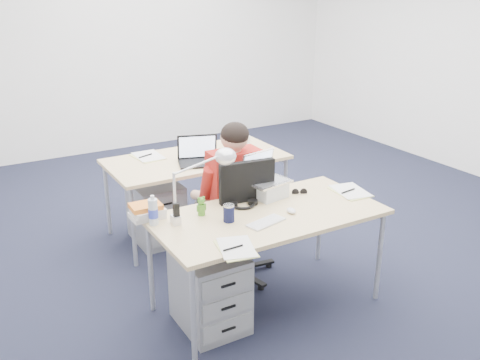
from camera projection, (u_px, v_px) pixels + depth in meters
name	position (u px, v px, depth m)	size (l,w,h in m)	color
floor	(283.00, 237.00, 4.97)	(7.00, 7.00, 0.00)	black
room	(289.00, 49.00, 4.37)	(6.02, 7.02, 2.80)	white
desk_near	(268.00, 219.00, 3.71)	(1.60, 0.80, 0.73)	#D5B57B
desk_far	(196.00, 162.00, 4.87)	(1.60, 0.80, 0.73)	#D5B57B
office_chair	(237.00, 244.00, 4.21)	(0.72, 0.72, 1.03)	black
seated_person	(227.00, 197.00, 4.25)	(0.40, 0.70, 1.26)	#A81F18
drawer_pedestal_near	(210.00, 289.00, 3.62)	(0.40, 0.50, 0.55)	#939598
drawer_pedestal_far	(156.00, 212.00, 4.83)	(0.40, 0.50, 0.55)	#939598
silver_laptop	(269.00, 176.00, 3.91)	(0.31, 0.24, 0.33)	silver
wireless_keyboard	(266.00, 222.00, 3.54)	(0.27, 0.11, 0.01)	white
computer_mouse	(291.00, 211.00, 3.69)	(0.06, 0.09, 0.03)	white
headphones	(243.00, 203.00, 3.81)	(0.22, 0.17, 0.04)	black
can_koozie	(229.00, 213.00, 3.55)	(0.07, 0.07, 0.12)	#111538
water_bottle	(153.00, 210.00, 3.49)	(0.06, 0.06, 0.20)	silver
bear_figurine	(201.00, 206.00, 3.64)	(0.07, 0.05, 0.14)	#2F7B21
book_stack	(147.00, 211.00, 3.61)	(0.22, 0.16, 0.10)	silver
cordless_phone	(176.00, 214.00, 3.50)	(0.04, 0.02, 0.15)	black
papers_left	(236.00, 249.00, 3.19)	(0.20, 0.29, 0.01)	#DBDF81
papers_right	(350.00, 192.00, 4.05)	(0.21, 0.31, 0.01)	#DBDF81
sunglasses	(299.00, 192.00, 4.03)	(0.12, 0.06, 0.03)	black
desk_lamp	(195.00, 186.00, 3.52)	(0.43, 0.16, 0.49)	silver
dark_laptop	(199.00, 150.00, 4.63)	(0.35, 0.34, 0.25)	black
far_cup	(246.00, 142.00, 5.15)	(0.07, 0.07, 0.11)	white
far_papers	(148.00, 157.00, 4.87)	(0.22, 0.32, 0.01)	white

